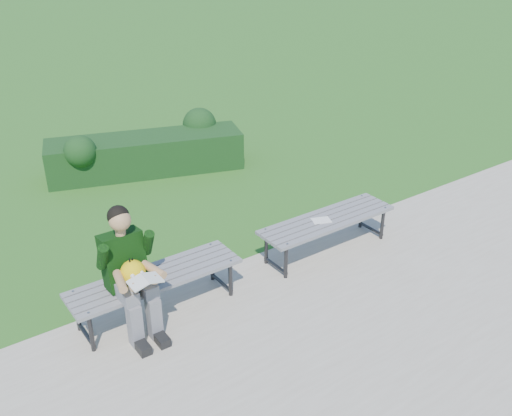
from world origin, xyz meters
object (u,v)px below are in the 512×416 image
paper_sheet (321,220)px  seated_boy (129,269)px  hedge (148,151)px  bench_left (156,280)px  bench_right (327,222)px

paper_sheet → seated_boy: bearing=-179.5°
seated_boy → paper_sheet: size_ratio=5.01×
hedge → paper_sheet: size_ratio=12.13×
hedge → paper_sheet: hedge is taller
bench_left → seated_boy: 0.43m
bench_left → bench_right: 2.26m
paper_sheet → bench_left: bearing=178.1°
bench_right → paper_sheet: size_ratio=6.86×
bench_right → seated_boy: size_ratio=1.37×
seated_boy → paper_sheet: bearing=0.5°
bench_left → seated_boy: seated_boy is taller
hedge → paper_sheet: (0.56, -3.63, 0.13)m
bench_left → paper_sheet: bearing=-1.9°
bench_right → seated_boy: bearing=-179.5°
bench_left → paper_sheet: bench_left is taller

